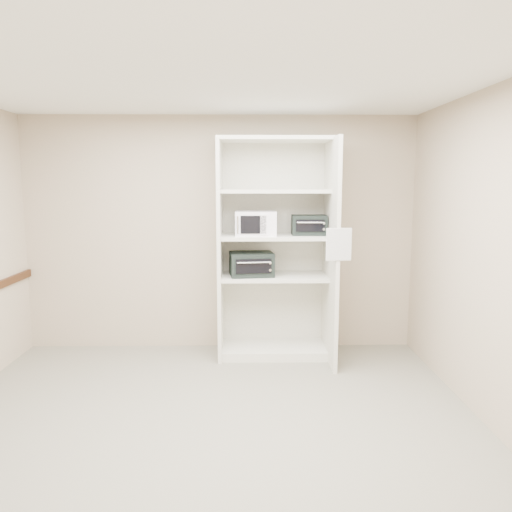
{
  "coord_description": "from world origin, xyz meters",
  "views": [
    {
      "loc": [
        0.34,
        -3.78,
        1.94
      ],
      "look_at": [
        0.41,
        1.45,
        1.17
      ],
      "focal_mm": 35.0,
      "sensor_mm": 36.0,
      "label": 1
    }
  ],
  "objects_px": {
    "microwave": "(256,223)",
    "toaster_oven_upper": "(309,225)",
    "shelving_unit": "(278,256)",
    "toaster_oven_lower": "(252,264)"
  },
  "relations": [
    {
      "from": "shelving_unit",
      "to": "toaster_oven_lower",
      "type": "height_order",
      "value": "shelving_unit"
    },
    {
      "from": "shelving_unit",
      "to": "microwave",
      "type": "height_order",
      "value": "shelving_unit"
    },
    {
      "from": "shelving_unit",
      "to": "microwave",
      "type": "bearing_deg",
      "value": -166.99
    },
    {
      "from": "shelving_unit",
      "to": "toaster_oven_upper",
      "type": "relative_size",
      "value": 6.43
    },
    {
      "from": "microwave",
      "to": "shelving_unit",
      "type": "bearing_deg",
      "value": 12.79
    },
    {
      "from": "toaster_oven_upper",
      "to": "microwave",
      "type": "bearing_deg",
      "value": -174.18
    },
    {
      "from": "toaster_oven_upper",
      "to": "toaster_oven_lower",
      "type": "bearing_deg",
      "value": -175.59
    },
    {
      "from": "microwave",
      "to": "toaster_oven_upper",
      "type": "xyz_separation_m",
      "value": [
        0.59,
        0.05,
        -0.02
      ]
    },
    {
      "from": "shelving_unit",
      "to": "toaster_oven_upper",
      "type": "height_order",
      "value": "shelving_unit"
    },
    {
      "from": "microwave",
      "to": "toaster_oven_upper",
      "type": "bearing_deg",
      "value": 5.01
    }
  ]
}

